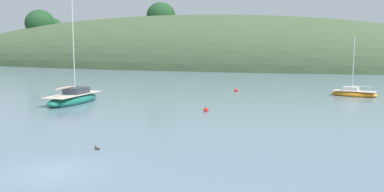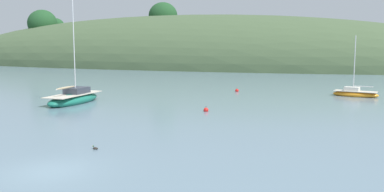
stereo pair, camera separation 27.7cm
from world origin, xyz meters
name	(u,v)px [view 1 (the left image)]	position (x,y,z in m)	size (l,w,h in m)	color
ground_plane	(52,172)	(0.00, 0.00, 0.00)	(400.00, 400.00, 0.00)	slate
far_shoreline_hill	(182,66)	(-25.20, 84.70, 0.08)	(150.00, 36.00, 29.21)	#425638
sailboat_cream_ketch	(354,93)	(14.21, 34.83, 0.32)	(5.17, 2.65, 6.98)	orange
sailboat_blue_center	(73,99)	(-12.43, 19.69, 0.46)	(2.75, 7.68, 10.67)	#196B56
mooring_buoy_outer	(236,91)	(0.57, 34.99, 0.12)	(0.44, 0.44, 0.54)	red
mooring_buoy_inner	(206,110)	(1.60, 19.18, 0.12)	(0.44, 0.44, 0.54)	red
duck_lone_right	(97,148)	(-0.27, 4.36, 0.05)	(0.43, 0.24, 0.24)	#2D2823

